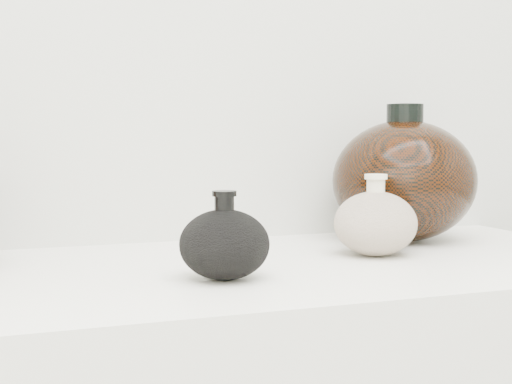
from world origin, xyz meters
name	(u,v)px	position (x,y,z in m)	size (l,w,h in m)	color
black_gourd_vase	(224,244)	(-0.03, 0.87, 0.94)	(0.13, 0.13, 0.11)	black
cream_gourd_vase	(375,223)	(0.23, 0.96, 0.95)	(0.14, 0.14, 0.12)	beige
right_round_pot	(404,180)	(0.35, 1.07, 1.00)	(0.27, 0.27, 0.23)	black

